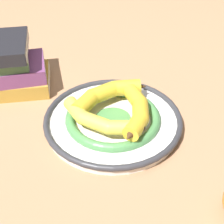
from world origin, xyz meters
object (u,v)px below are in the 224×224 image
at_px(book_stack, 1,68).
at_px(decorative_bowl, 112,120).
at_px(banana_a, 136,112).
at_px(banana_c, 96,120).
at_px(banana_b, 106,94).

bearing_deg(book_stack, decorative_bowl, -38.70).
distance_m(banana_a, banana_c, 0.09).
xyz_separation_m(banana_b, book_stack, (-0.26, 0.10, 0.01)).
bearing_deg(decorative_bowl, banana_c, -131.35).
distance_m(banana_b, book_stack, 0.28).
bearing_deg(banana_a, book_stack, 66.34).
bearing_deg(banana_a, decorative_bowl, 77.21).
height_order(decorative_bowl, banana_c, banana_c).
relative_size(decorative_bowl, banana_c, 1.72).
relative_size(decorative_bowl, banana_a, 1.67).
relative_size(banana_b, banana_c, 0.98).
relative_size(decorative_bowl, book_stack, 1.31).
distance_m(banana_b, banana_c, 0.09).
bearing_deg(book_stack, banana_b, -30.84).
height_order(banana_a, book_stack, book_stack).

